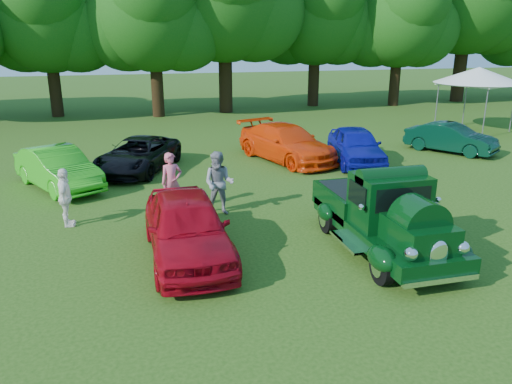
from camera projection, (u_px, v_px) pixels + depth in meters
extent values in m
plane|color=#214610|center=(319.00, 260.00, 11.65)|extent=(120.00, 120.00, 0.00)
cylinder|color=black|center=(382.00, 267.00, 10.45)|extent=(0.23, 0.77, 0.77)
cylinder|color=black|center=(454.00, 258.00, 10.87)|extent=(0.23, 0.77, 0.77)
cylinder|color=black|center=(328.00, 219.00, 13.20)|extent=(0.23, 0.77, 0.77)
cylinder|color=black|center=(387.00, 213.00, 13.62)|extent=(0.23, 0.77, 0.77)
cube|color=black|center=(384.00, 229.00, 12.06)|extent=(1.80, 4.70, 0.36)
cube|color=black|center=(418.00, 235.00, 10.63)|extent=(1.15, 1.52, 0.65)
cube|color=black|center=(389.00, 201.00, 11.70)|extent=(1.63, 1.20, 1.25)
cube|color=black|center=(403.00, 199.00, 11.11)|extent=(1.36, 0.06, 0.54)
cube|color=black|center=(359.00, 200.00, 13.29)|extent=(1.80, 2.14, 0.61)
cube|color=black|center=(359.00, 189.00, 13.20)|extent=(1.55, 1.88, 0.05)
ellipsoid|color=black|center=(382.00, 258.00, 10.39)|extent=(0.52, 0.90, 0.52)
ellipsoid|color=black|center=(457.00, 249.00, 10.82)|extent=(0.52, 0.90, 0.52)
ellipsoid|color=black|center=(326.00, 212.00, 13.13)|extent=(0.40, 0.75, 0.44)
ellipsoid|color=black|center=(390.00, 206.00, 13.58)|extent=(0.40, 0.75, 0.44)
ellipsoid|color=white|center=(439.00, 255.00, 9.95)|extent=(0.42, 0.13, 0.62)
sphere|color=white|center=(411.00, 254.00, 9.86)|extent=(0.29, 0.29, 0.29)
sphere|color=white|center=(462.00, 248.00, 10.14)|extent=(0.29, 0.29, 0.29)
cube|color=white|center=(441.00, 280.00, 9.95)|extent=(1.69, 0.11, 0.11)
cube|color=white|center=(341.00, 202.00, 14.41)|extent=(1.69, 0.11, 0.11)
imported|color=#A10614|center=(187.00, 227.00, 11.60)|extent=(1.87, 4.53, 1.54)
imported|color=green|center=(58.00, 168.00, 16.94)|extent=(3.34, 4.41, 1.39)
imported|color=black|center=(138.00, 155.00, 19.11)|extent=(3.88, 5.03, 1.27)
imported|color=#EA3808|center=(286.00, 143.00, 20.70)|extent=(3.61, 5.50, 1.48)
imported|color=#0D1091|center=(356.00, 146.00, 20.18)|extent=(2.59, 4.62, 1.48)
imported|color=black|center=(451.00, 138.00, 22.19)|extent=(3.31, 4.00, 1.29)
imported|color=#E55E78|center=(172.00, 182.00, 14.70)|extent=(0.72, 0.55, 1.77)
imported|color=gray|center=(219.00, 183.00, 14.41)|extent=(1.12, 1.01, 1.86)
imported|color=white|center=(65.00, 198.00, 13.51)|extent=(0.40, 0.96, 1.63)
cube|color=white|center=(477.00, 84.00, 26.58)|extent=(4.04, 4.04, 0.12)
cone|color=white|center=(479.00, 75.00, 26.44)|extent=(5.93, 5.93, 0.83)
cylinder|color=slate|center=(485.00, 114.00, 25.10)|extent=(0.06, 0.06, 2.48)
cylinder|color=slate|center=(436.00, 107.00, 27.22)|extent=(0.06, 0.06, 2.48)
cylinder|color=slate|center=(465.00, 103.00, 28.83)|extent=(0.06, 0.06, 2.48)
cylinder|color=#302110|center=(55.00, 87.00, 31.61)|extent=(0.75, 0.75, 3.74)
sphere|color=#0F460F|center=(46.00, 16.00, 30.32)|extent=(6.84, 6.84, 6.84)
cylinder|color=#302110|center=(157.00, 86.00, 31.59)|extent=(0.76, 0.76, 3.82)
sphere|color=#0F460F|center=(153.00, 14.00, 30.28)|extent=(6.98, 6.98, 6.98)
cylinder|color=#302110|center=(226.00, 79.00, 33.29)|extent=(0.89, 0.89, 4.47)
cylinder|color=#302110|center=(314.00, 78.00, 36.47)|extent=(0.80, 0.80, 3.98)
sphere|color=#0F460F|center=(316.00, 12.00, 35.10)|extent=(7.28, 7.28, 7.28)
cylinder|color=#302110|center=(395.00, 80.00, 36.59)|extent=(0.75, 0.75, 3.75)
sphere|color=#0F460F|center=(400.00, 18.00, 35.30)|extent=(6.85, 6.85, 6.85)
cylinder|color=#302110|center=(460.00, 70.00, 38.76)|extent=(0.97, 0.97, 4.86)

